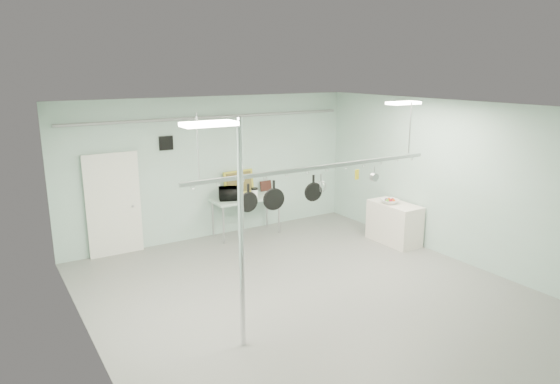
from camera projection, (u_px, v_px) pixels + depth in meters
floor at (316, 299)px, 8.43m from camera, size 8.00×8.00×0.00m
ceiling at (319, 109)px, 7.66m from camera, size 7.00×8.00×0.02m
back_wall at (214, 168)px, 11.33m from camera, size 7.00×0.02×3.20m
right_wall at (461, 183)px, 9.83m from camera, size 0.02×8.00×3.20m
door at (113, 206)px, 10.24m from camera, size 1.10×0.10×2.20m
wall_vent at (166, 143)px, 10.59m from camera, size 0.30×0.04×0.30m
conduit_pipe at (214, 117)px, 10.98m from camera, size 6.60×0.07×0.07m
chrome_pole at (241, 237)px, 6.68m from camera, size 0.08×0.08×3.20m
prep_table at (246, 200)px, 11.50m from camera, size 1.60×0.70×0.91m
side_cabinet at (394, 223)px, 11.09m from camera, size 0.60×1.20×0.90m
pot_rack at (317, 166)px, 8.24m from camera, size 4.80×0.06×1.00m
light_panel_left at (209, 124)px, 5.88m from camera, size 0.65×0.30×0.05m
light_panel_right at (403, 103)px, 9.39m from camera, size 0.65×0.30×0.05m
microwave at (231, 194)px, 11.25m from camera, size 0.60×0.51×0.28m
coffee_canister at (254, 194)px, 11.37m from camera, size 0.19×0.19×0.21m
painting_large at (239, 183)px, 11.65m from camera, size 0.79×0.20×0.58m
painting_small at (266, 186)px, 12.06m from camera, size 0.30×0.09×0.25m
fruit_bowl at (390, 201)px, 10.97m from camera, size 0.46×0.46×0.10m
skillet_left at (248, 198)px, 7.66m from camera, size 0.32×0.06×0.44m
skillet_mid at (274, 195)px, 7.90m from camera, size 0.36×0.12×0.49m
skillet_right at (313, 188)px, 8.29m from camera, size 0.33×0.10×0.44m
whisk at (321, 184)px, 8.36m from camera, size 0.23×0.23×0.34m
grater at (357, 175)px, 8.74m from camera, size 0.08×0.02×0.20m
saucepan at (374, 174)px, 8.95m from camera, size 0.16×0.10×0.26m
fruit_cluster at (390, 200)px, 10.96m from camera, size 0.24×0.24×0.09m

